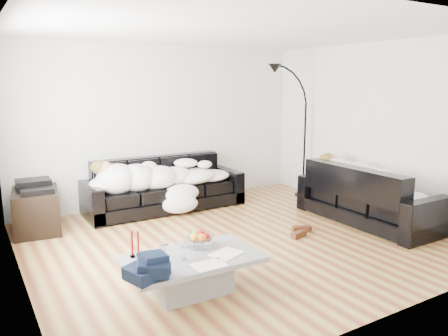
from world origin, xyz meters
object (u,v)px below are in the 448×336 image
shoes (299,232)px  stereo (34,185)px  sleeper_right (369,179)px  candle_left (132,244)px  sofa_right (368,194)px  sofa_back (165,184)px  wine_glass_b (162,255)px  wine_glass_c (184,251)px  candle_right (138,244)px  fruit_bowl (200,239)px  coffee_table (192,275)px  floor_lamp (305,139)px  sleeper_back (166,171)px  av_cabinet (37,211)px  wine_glass_a (165,248)px

shoes → stereo: size_ratio=0.89×
sleeper_right → candle_left: size_ratio=6.85×
sofa_right → shoes: bearing=86.8°
sofa_back → wine_glass_b: 3.06m
wine_glass_c → shoes: size_ratio=0.45×
candle_left → stereo: size_ratio=0.59×
wine_glass_b → candle_right: (-0.12, 0.30, 0.03)m
candle_left → shoes: bearing=10.6°
fruit_bowl → wine_glass_b: bearing=-157.1°
coffee_table → wine_glass_b: bearing=-176.9°
wine_glass_b → shoes: 2.44m
sofa_back → floor_lamp: size_ratio=1.23×
coffee_table → sleeper_right: bearing=11.7°
candle_right → sleeper_back: bearing=61.0°
sleeper_right → shoes: bearing=86.8°
sleeper_right → av_cabinet: 4.67m
wine_glass_b → candle_left: 0.34m
sleeper_right → wine_glass_b: bearing=101.0°
sofa_right → floor_lamp: bearing=-7.9°
wine_glass_b → candle_left: (-0.18, 0.29, 0.04)m
candle_right → wine_glass_c: bearing=-43.4°
sofa_back → candle_left: size_ratio=9.61×
wine_glass_c → floor_lamp: 4.28m
shoes → sofa_right: bearing=-4.7°
sofa_right → coffee_table: (-3.20, -0.66, -0.23)m
wine_glass_c → av_cabinet: av_cabinet is taller
stereo → sofa_back: bearing=3.9°
sleeper_right → av_cabinet: bearing=64.0°
fruit_bowl → wine_glass_a: size_ratio=1.55×
coffee_table → shoes: size_ratio=3.28×
wine_glass_a → stereo: size_ratio=0.39×
coffee_table → stereo: (-0.99, 2.70, 0.45)m
candle_left → coffee_table: bearing=-28.9°
sofa_back → sleeper_right: size_ratio=1.40×
sofa_back → candle_left: bearing=-119.5°
wine_glass_b → stereo: size_ratio=0.41×
coffee_table → wine_glass_c: 0.29m
candle_right → av_cabinet: 2.50m
sleeper_right → wine_glass_a: size_ratio=10.54×
sofa_right → stereo: size_ratio=4.73×
sofa_back → stereo: 1.94m
wine_glass_c → shoes: (2.07, 0.76, -0.42)m
floor_lamp → wine_glass_a: bearing=-133.0°
sleeper_back → candle_right: sleeper_back is taller
sofa_right → wine_glass_b: 3.57m
coffee_table → av_cabinet: size_ratio=1.53×
wine_glass_b → av_cabinet: (-0.68, 2.72, -0.18)m
sofa_back → shoes: size_ratio=6.41×
wine_glass_b → sofa_right: bearing=11.0°
sofa_right → sleeper_right: size_ratio=1.17×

